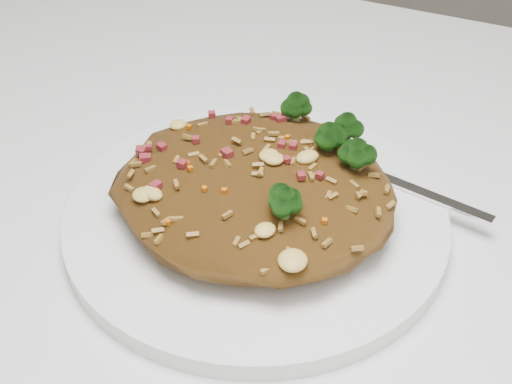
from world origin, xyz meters
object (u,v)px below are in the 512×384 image
Objects in this scene: plate at (256,217)px; fork at (394,182)px; dining_table at (368,372)px; fried_rice at (258,179)px.

plate is 1.61× the size of fork.
fork is at bearing 101.78° from dining_table.
plate is at bearing 168.42° from dining_table.
dining_table is 0.14m from fork.
fried_rice is (-0.10, 0.02, 0.13)m from dining_table.
fork is (-0.02, 0.09, 0.11)m from dining_table.
dining_table is 4.59× the size of plate.
fork is at bearing 39.75° from fried_rice.
fried_rice is (0.00, 0.00, 0.03)m from plate.
dining_table is 0.16m from fried_rice.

